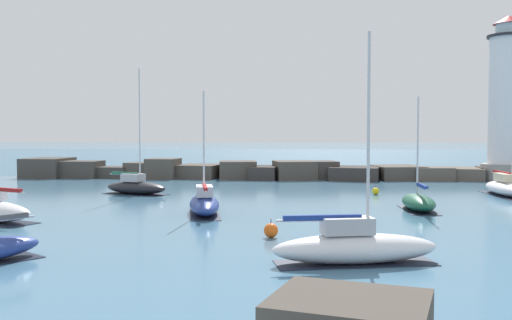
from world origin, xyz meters
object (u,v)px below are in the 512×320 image
(sailboat_moored_5, at_px, (204,203))
(sailboat_moored_2, at_px, (509,188))
(lighthouse, at_px, (507,108))
(mooring_buoy_orange_near, at_px, (376,191))
(sailboat_moored_1, at_px, (136,186))
(sailboat_moored_7, at_px, (418,202))
(sailboat_moored_6, at_px, (354,246))
(mooring_buoy_far_side, at_px, (271,230))

(sailboat_moored_5, bearing_deg, sailboat_moored_2, 28.02)
(lighthouse, distance_m, mooring_buoy_orange_near, 22.83)
(sailboat_moored_2, bearing_deg, sailboat_moored_1, -177.74)
(lighthouse, bearing_deg, sailboat_moored_1, -155.17)
(sailboat_moored_5, bearing_deg, mooring_buoy_orange_near, 44.95)
(sailboat_moored_5, bearing_deg, sailboat_moored_7, 10.77)
(sailboat_moored_6, relative_size, mooring_buoy_orange_near, 11.37)
(sailboat_moored_1, distance_m, mooring_buoy_orange_near, 19.77)
(lighthouse, xyz_separation_m, sailboat_moored_7, (-13.89, -24.53, -7.18))
(sailboat_moored_1, distance_m, sailboat_moored_6, 28.69)
(lighthouse, relative_size, mooring_buoy_far_side, 19.38)
(sailboat_moored_1, height_order, sailboat_moored_7, sailboat_moored_1)
(sailboat_moored_6, bearing_deg, sailboat_moored_2, 60.11)
(sailboat_moored_6, xyz_separation_m, mooring_buoy_orange_near, (3.92, 25.16, -0.39))
(sailboat_moored_2, bearing_deg, sailboat_moored_6, -119.89)
(lighthouse, relative_size, sailboat_moored_6, 1.96)
(sailboat_moored_2, distance_m, sailboat_moored_7, 13.01)
(sailboat_moored_6, bearing_deg, sailboat_moored_7, 70.72)
(lighthouse, xyz_separation_m, sailboat_moored_6, (-19.39, -40.22, -7.05))
(lighthouse, xyz_separation_m, sailboat_moored_5, (-27.54, -27.12, -7.07))
(mooring_buoy_orange_near, bearing_deg, sailboat_moored_1, -176.46)
(sailboat_moored_2, relative_size, mooring_buoy_orange_near, 13.35)
(sailboat_moored_2, distance_m, sailboat_moored_6, 28.99)
(sailboat_moored_1, xyz_separation_m, mooring_buoy_orange_near, (19.73, 1.22, -0.35))
(lighthouse, xyz_separation_m, sailboat_moored_2, (-4.94, -15.09, -7.06))
(lighthouse, distance_m, sailboat_moored_6, 45.20)
(sailboat_moored_7, bearing_deg, mooring_buoy_far_side, -130.46)
(sailboat_moored_1, bearing_deg, mooring_buoy_orange_near, 3.54)
(sailboat_moored_2, xyz_separation_m, mooring_buoy_orange_near, (-10.52, 0.03, -0.37))
(sailboat_moored_7, bearing_deg, sailboat_moored_5, -169.23)
(sailboat_moored_2, xyz_separation_m, sailboat_moored_5, (-22.60, -12.03, -0.01))
(sailboat_moored_6, height_order, mooring_buoy_far_side, sailboat_moored_6)
(sailboat_moored_6, relative_size, sailboat_moored_7, 1.20)
(sailboat_moored_6, bearing_deg, sailboat_moored_1, 123.44)
(sailboat_moored_7, relative_size, mooring_buoy_far_side, 8.26)
(lighthouse, distance_m, sailboat_moored_1, 39.42)
(sailboat_moored_1, distance_m, sailboat_moored_2, 30.28)
(mooring_buoy_far_side, bearing_deg, sailboat_moored_6, -55.67)
(sailboat_moored_7, bearing_deg, mooring_buoy_orange_near, 99.41)
(sailboat_moored_5, bearing_deg, lighthouse, 44.56)
(mooring_buoy_orange_near, bearing_deg, mooring_buoy_far_side, -110.38)
(sailboat_moored_6, distance_m, mooring_buoy_orange_near, 25.47)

